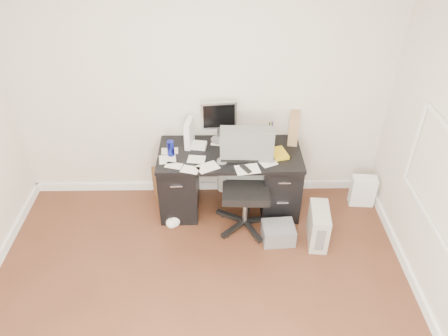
{
  "coord_description": "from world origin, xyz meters",
  "views": [
    {
      "loc": [
        0.18,
        -2.13,
        3.3
      ],
      "look_at": [
        0.23,
        1.2,
        0.88
      ],
      "focal_mm": 35.0,
      "sensor_mm": 36.0,
      "label": 1
    }
  ],
  "objects_px": {
    "office_chair": "(246,184)",
    "wicker_basket": "(174,188)",
    "lcd_monitor": "(219,122)",
    "pc_tower": "(318,226)",
    "desk": "(230,179)",
    "keyboard": "(245,157)"
  },
  "relations": [
    {
      "from": "pc_tower",
      "to": "office_chair",
      "type": "bearing_deg",
      "value": 166.29
    },
    {
      "from": "desk",
      "to": "wicker_basket",
      "type": "bearing_deg",
      "value": 171.56
    },
    {
      "from": "lcd_monitor",
      "to": "office_chair",
      "type": "xyz_separation_m",
      "value": [
        0.27,
        -0.52,
        -0.44
      ]
    },
    {
      "from": "office_chair",
      "to": "pc_tower",
      "type": "relative_size",
      "value": 2.7
    },
    {
      "from": "wicker_basket",
      "to": "office_chair",
      "type": "bearing_deg",
      "value": -25.76
    },
    {
      "from": "lcd_monitor",
      "to": "keyboard",
      "type": "xyz_separation_m",
      "value": [
        0.26,
        -0.34,
        -0.22
      ]
    },
    {
      "from": "lcd_monitor",
      "to": "wicker_basket",
      "type": "xyz_separation_m",
      "value": [
        -0.51,
        -0.14,
        -0.78
      ]
    },
    {
      "from": "office_chair",
      "to": "wicker_basket",
      "type": "xyz_separation_m",
      "value": [
        -0.78,
        0.38,
        -0.34
      ]
    },
    {
      "from": "wicker_basket",
      "to": "keyboard",
      "type": "bearing_deg",
      "value": -14.49
    },
    {
      "from": "office_chair",
      "to": "pc_tower",
      "type": "height_order",
      "value": "office_chair"
    },
    {
      "from": "desk",
      "to": "lcd_monitor",
      "type": "relative_size",
      "value": 3.16
    },
    {
      "from": "lcd_monitor",
      "to": "pc_tower",
      "type": "distance_m",
      "value": 1.49
    },
    {
      "from": "pc_tower",
      "to": "keyboard",
      "type": "bearing_deg",
      "value": 155.27
    },
    {
      "from": "lcd_monitor",
      "to": "keyboard",
      "type": "relative_size",
      "value": 0.95
    },
    {
      "from": "pc_tower",
      "to": "lcd_monitor",
      "type": "bearing_deg",
      "value": 148.09
    },
    {
      "from": "wicker_basket",
      "to": "pc_tower",
      "type": "bearing_deg",
      "value": -22.75
    },
    {
      "from": "keyboard",
      "to": "wicker_basket",
      "type": "bearing_deg",
      "value": 163.08
    },
    {
      "from": "pc_tower",
      "to": "desk",
      "type": "bearing_deg",
      "value": 154.37
    },
    {
      "from": "office_chair",
      "to": "pc_tower",
      "type": "bearing_deg",
      "value": -16.87
    },
    {
      "from": "lcd_monitor",
      "to": "wicker_basket",
      "type": "relative_size",
      "value": 1.16
    },
    {
      "from": "desk",
      "to": "pc_tower",
      "type": "xyz_separation_m",
      "value": [
        0.9,
        -0.54,
        -0.2
      ]
    },
    {
      "from": "office_chair",
      "to": "wicker_basket",
      "type": "distance_m",
      "value": 0.94
    }
  ]
}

